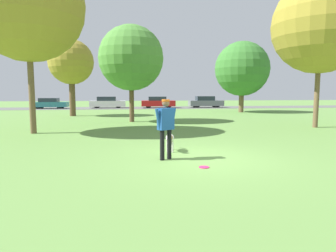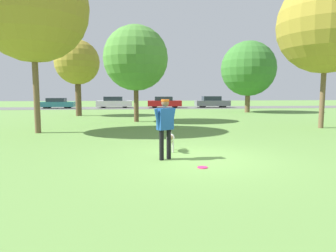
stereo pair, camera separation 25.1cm
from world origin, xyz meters
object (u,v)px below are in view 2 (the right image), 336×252
(person, at_px, (165,124))
(frisbee, at_px, (202,167))
(tree_near_left, at_px, (32,6))
(parked_car_grey, at_px, (212,102))
(parked_car_teal, at_px, (57,103))
(parked_car_white, at_px, (114,102))
(tree_near_right, at_px, (327,24))
(tree_mid_center, at_px, (136,58))
(parked_car_red, at_px, (164,102))
(tree_far_left, at_px, (77,63))
(dog, at_px, (170,139))
(tree_far_right, at_px, (248,69))

(person, height_order, frisbee, person)
(tree_near_left, distance_m, parked_car_grey, 26.98)
(parked_car_teal, xyz_separation_m, parked_car_white, (6.68, 0.35, 0.06))
(frisbee, distance_m, tree_near_right, 12.60)
(tree_mid_center, xyz_separation_m, parked_car_teal, (-9.28, 17.42, -3.48))
(parked_car_red, bearing_deg, tree_near_right, -71.20)
(tree_far_left, bearing_deg, parked_car_teal, 111.21)
(person, height_order, tree_far_left, tree_far_left)
(dog, xyz_separation_m, parked_car_grey, (8.63, 27.42, 0.28))
(frisbee, height_order, tree_far_right, tree_far_right)
(tree_mid_center, xyz_separation_m, tree_far_right, (10.70, 8.12, 0.05))
(tree_far_right, bearing_deg, parked_car_red, 128.48)
(parked_car_grey, bearing_deg, parked_car_white, 178.64)
(frisbee, distance_m, parked_car_white, 30.39)
(frisbee, relative_size, parked_car_grey, 0.06)
(person, height_order, parked_car_white, person)
(dog, distance_m, parked_car_white, 28.12)
(tree_near_right, distance_m, parked_car_red, 23.11)
(parked_car_teal, distance_m, parked_car_red, 12.83)
(dog, xyz_separation_m, parked_car_red, (2.53, 27.23, 0.28))
(tree_near_right, relative_size, parked_car_red, 1.90)
(person, distance_m, dog, 1.35)
(dog, xyz_separation_m, tree_far_left, (-5.69, 15.67, 3.89))
(person, bearing_deg, parked_car_red, 54.13)
(dog, xyz_separation_m, parked_car_white, (-3.62, 27.89, 0.26))
(parked_car_teal, distance_m, parked_car_grey, 18.93)
(tree_near_left, height_order, tree_far_right, tree_near_left)
(frisbee, relative_size, tree_near_right, 0.03)
(tree_far_right, bearing_deg, tree_far_left, -170.52)
(parked_car_grey, bearing_deg, tree_far_left, -139.81)
(tree_far_left, xyz_separation_m, parked_car_red, (8.22, 11.56, -3.61))
(tree_near_left, height_order, parked_car_white, tree_near_left)
(frisbee, relative_size, tree_far_right, 0.04)
(parked_car_teal, bearing_deg, tree_near_right, -47.35)
(tree_mid_center, relative_size, tree_far_left, 1.01)
(frisbee, bearing_deg, tree_mid_center, 97.33)
(tree_far_left, height_order, parked_car_grey, tree_far_left)
(frisbee, xyz_separation_m, parked_car_grey, (8.07, 29.63, 0.69))
(tree_far_left, relative_size, parked_car_teal, 1.51)
(tree_far_right, height_order, parked_car_red, tree_far_right)
(tree_near_right, distance_m, parked_car_white, 26.06)
(tree_far_right, bearing_deg, frisbee, -114.03)
(tree_mid_center, relative_size, parked_car_red, 1.48)
(dog, height_order, tree_near_left, tree_near_left)
(tree_far_left, relative_size, tree_near_left, 0.73)
(tree_near_right, bearing_deg, tree_far_right, 86.46)
(dog, distance_m, tree_near_right, 11.61)
(dog, xyz_separation_m, tree_near_left, (-5.72, 5.16, 5.42))
(person, xyz_separation_m, parked_car_white, (-3.33, 29.04, -0.36))
(tree_mid_center, distance_m, parked_car_grey, 20.11)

